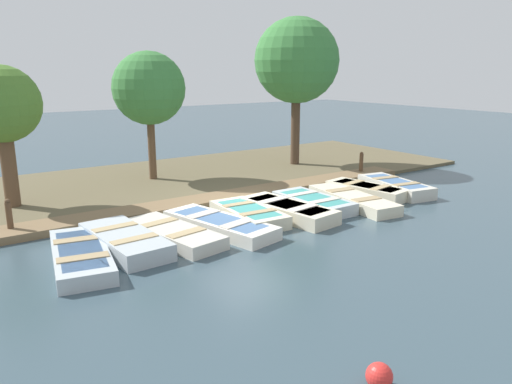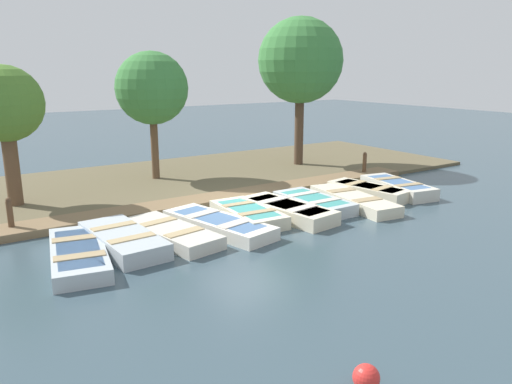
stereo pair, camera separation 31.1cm
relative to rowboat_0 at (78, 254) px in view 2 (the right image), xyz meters
The scene contains 19 objects.
ground_plane 5.56m from the rowboat_0, 103.92° to the left, with size 80.00×80.00×0.00m, color #384C56.
shore_bank 8.33m from the rowboat_0, 139.58° to the left, with size 8.00×24.00×0.13m.
dock_walkway 6.06m from the rowboat_0, 116.99° to the left, with size 1.11×15.50×0.21m.
rowboat_0 is the anchor object (origin of this frame).
rowboat_1 1.16m from the rowboat_0, 103.77° to the left, with size 3.01×1.36×0.43m.
rowboat_2 2.35m from the rowboat_0, 95.20° to the left, with size 3.22×1.63×0.35m.
rowboat_3 3.70m from the rowboat_0, 92.51° to the left, with size 3.58×1.85×0.36m.
rowboat_4 4.87m from the rowboat_0, 95.71° to the left, with size 2.71×1.31×0.39m.
rowboat_5 5.97m from the rowboat_0, 91.26° to the left, with size 3.21×1.54×0.42m.
rowboat_6 7.20m from the rowboat_0, 93.05° to the left, with size 2.69×1.20×0.39m.
rowboat_7 8.48m from the rowboat_0, 89.93° to the left, with size 3.57×1.43×0.37m.
rowboat_8 9.69m from the rowboat_0, 92.99° to the left, with size 2.88×1.43×0.42m.
rowboat_9 10.91m from the rowboat_0, 91.66° to the left, with size 3.04×1.59×0.44m.
mooring_post_near 3.06m from the rowboat_0, 161.80° to the right, with size 0.16×0.16×0.99m.
mooring_post_far 12.25m from the rowboat_0, 103.65° to the left, with size 0.16×0.16×0.99m.
buoy 7.16m from the rowboat_0, 16.21° to the left, with size 0.37×0.37×0.37m.
park_tree_far_left 6.27m from the rowboat_0, behind, with size 2.26×2.26×4.35m.
park_tree_left 8.81m from the rowboat_0, 145.26° to the left, with size 2.67×2.67×4.85m.
park_tree_center 13.25m from the rowboat_0, 118.52° to the left, with size 3.57×3.57×6.32m.
Camera 2 is at (12.31, -7.89, 4.22)m, focal length 35.00 mm.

